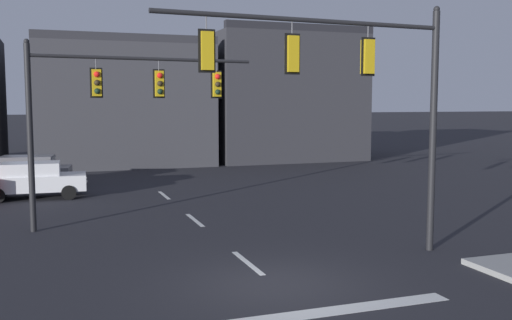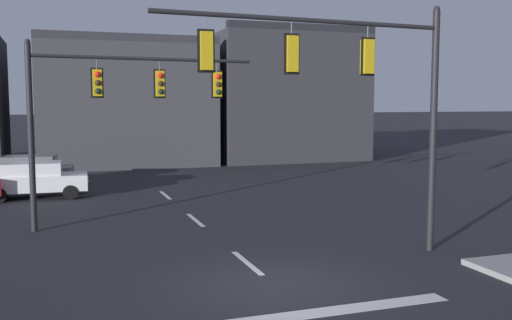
% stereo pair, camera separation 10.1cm
% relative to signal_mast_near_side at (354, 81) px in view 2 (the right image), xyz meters
% --- Properties ---
extents(ground_plane, '(400.00, 400.00, 0.00)m').
position_rel_signal_mast_near_side_xyz_m(ground_plane, '(-2.79, -1.37, -4.84)').
color(ground_plane, '#232328').
extents(stop_bar_paint, '(6.40, 0.50, 0.01)m').
position_rel_signal_mast_near_side_xyz_m(stop_bar_paint, '(-2.79, -3.37, -4.83)').
color(stop_bar_paint, silver).
rests_on(stop_bar_paint, ground).
extents(lane_centreline, '(0.16, 26.40, 0.01)m').
position_rel_signal_mast_near_side_xyz_m(lane_centreline, '(-2.79, 0.63, -4.83)').
color(lane_centreline, silver).
rests_on(lane_centreline, ground).
extents(signal_mast_near_side, '(8.21, 0.67, 6.96)m').
position_rel_signal_mast_near_side_xyz_m(signal_mast_near_side, '(0.00, 0.00, 0.00)').
color(signal_mast_near_side, black).
rests_on(signal_mast_near_side, ground).
extents(signal_mast_far_side, '(7.88, 0.79, 6.32)m').
position_rel_signal_mast_near_side_xyz_m(signal_mast_far_side, '(-5.67, 6.79, -0.42)').
color(signal_mast_far_side, black).
rests_on(signal_mast_far_side, ground).
extents(car_lot_middle, '(4.52, 2.07, 1.61)m').
position_rel_signal_mast_near_side_xyz_m(car_lot_middle, '(-8.43, 13.76, -3.98)').
color(car_lot_middle, silver).
rests_on(car_lot_middle, ground).
extents(car_lot_farside, '(4.63, 2.41, 1.61)m').
position_rel_signal_mast_near_side_xyz_m(car_lot_farside, '(-8.89, 17.24, -3.98)').
color(car_lot_farside, slate).
rests_on(car_lot_farside, ground).
extents(building_row, '(34.86, 10.51, 9.64)m').
position_rel_signal_mast_near_side_xyz_m(building_row, '(-2.48, 27.96, -0.56)').
color(building_row, '#2D2D33').
rests_on(building_row, ground).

